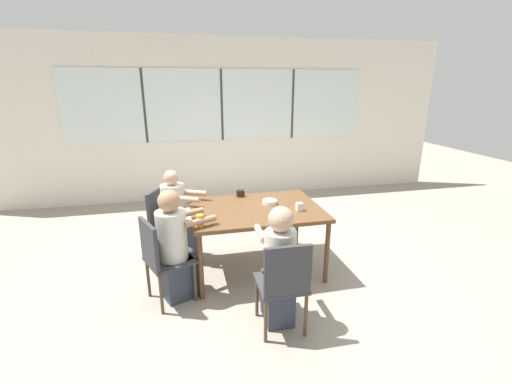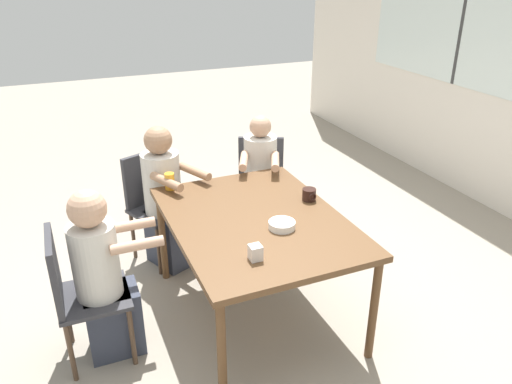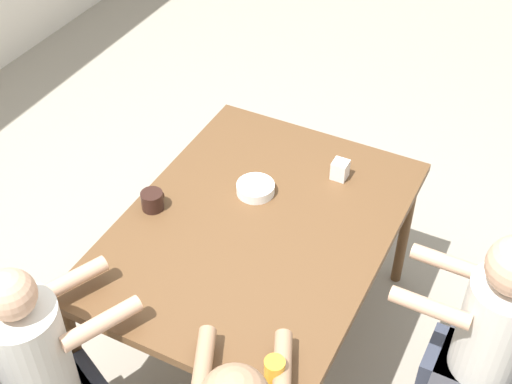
% 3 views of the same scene
% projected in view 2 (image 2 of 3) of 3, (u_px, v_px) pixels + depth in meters
% --- Properties ---
extents(ground_plane, '(16.00, 16.00, 0.00)m').
position_uv_depth(ground_plane, '(256.00, 312.00, 3.43)').
color(ground_plane, gray).
extents(dining_table, '(1.40, 1.04, 0.73)m').
position_uv_depth(dining_table, '(256.00, 226.00, 3.14)').
color(dining_table, brown).
rests_on(dining_table, ground_plane).
extents(chair_for_woman_green_shirt, '(0.53, 0.53, 0.85)m').
position_uv_depth(chair_for_woman_green_shirt, '(261.00, 180.00, 4.22)').
color(chair_for_woman_green_shirt, '#333338').
rests_on(chair_for_woman_green_shirt, ground_plane).
extents(chair_for_man_blue_shirt, '(0.41, 0.41, 0.85)m').
position_uv_depth(chair_for_man_blue_shirt, '(75.00, 288.00, 2.84)').
color(chair_for_man_blue_shirt, '#333338').
rests_on(chair_for_man_blue_shirt, ground_plane).
extents(chair_for_man_teal_shirt, '(0.53, 0.53, 0.85)m').
position_uv_depth(chair_for_man_teal_shirt, '(153.00, 197.00, 3.91)').
color(chair_for_man_teal_shirt, '#333338').
rests_on(chair_for_man_teal_shirt, ground_plane).
extents(person_woman_green_shirt, '(0.55, 0.44, 1.10)m').
position_uv_depth(person_woman_green_shirt, '(260.00, 188.00, 4.08)').
color(person_woman_green_shirt, '#333847').
rests_on(person_woman_green_shirt, ground_plane).
extents(person_man_blue_shirt, '(0.30, 0.51, 1.09)m').
position_uv_depth(person_man_blue_shirt, '(104.00, 281.00, 2.89)').
color(person_man_blue_shirt, '#333847').
rests_on(person_man_blue_shirt, ground_plane).
extents(person_man_teal_shirt, '(0.58, 0.47, 1.12)m').
position_uv_depth(person_man_teal_shirt, '(166.00, 203.00, 3.80)').
color(person_man_teal_shirt, '#333847').
rests_on(person_man_teal_shirt, ground_plane).
extents(coffee_mug, '(0.10, 0.09, 0.08)m').
position_uv_depth(coffee_mug, '(309.00, 195.00, 3.33)').
color(coffee_mug, black).
rests_on(coffee_mug, dining_table).
extents(juice_glass, '(0.07, 0.07, 0.12)m').
position_uv_depth(juice_glass, '(170.00, 181.00, 3.48)').
color(juice_glass, gold).
rests_on(juice_glass, dining_table).
extents(milk_carton_small, '(0.07, 0.07, 0.09)m').
position_uv_depth(milk_carton_small, '(255.00, 253.00, 2.67)').
color(milk_carton_small, silver).
rests_on(milk_carton_small, dining_table).
extents(bowl_white_shallow, '(0.16, 0.16, 0.04)m').
position_uv_depth(bowl_white_shallow, '(282.00, 225.00, 2.99)').
color(bowl_white_shallow, white).
rests_on(bowl_white_shallow, dining_table).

